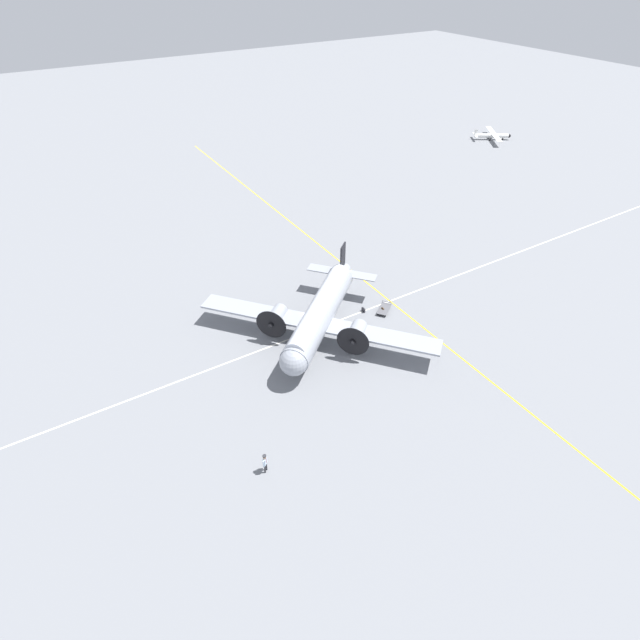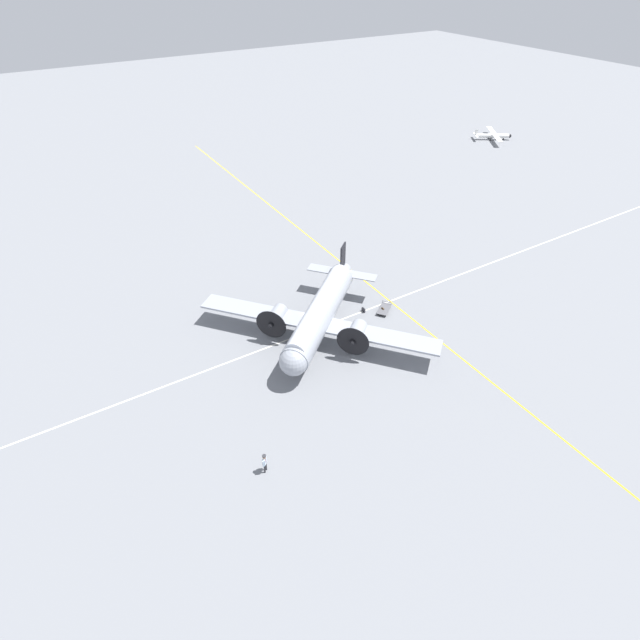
% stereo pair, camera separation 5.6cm
% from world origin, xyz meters
% --- Properties ---
extents(ground_plane, '(300.00, 300.00, 0.00)m').
position_xyz_m(ground_plane, '(0.00, 0.00, 0.00)').
color(ground_plane, slate).
extents(apron_line_eastwest, '(120.00, 0.16, 0.01)m').
position_xyz_m(apron_line_eastwest, '(0.00, -9.28, 0.00)').
color(apron_line_eastwest, gold).
rests_on(apron_line_eastwest, ground_plane).
extents(apron_line_northsouth, '(0.16, 120.00, 0.01)m').
position_xyz_m(apron_line_northsouth, '(0.83, 0.00, 0.00)').
color(apron_line_northsouth, silver).
rests_on(apron_line_northsouth, ground_plane).
extents(airliner_main, '(19.21, 17.77, 5.87)m').
position_xyz_m(airliner_main, '(-0.29, 0.34, 2.55)').
color(airliner_main, '#9399A3').
rests_on(airliner_main, ground_plane).
extents(crew_foreground, '(0.42, 0.48, 1.77)m').
position_xyz_m(crew_foreground, '(-11.49, 11.65, 1.11)').
color(crew_foreground, '#2D2D33').
rests_on(crew_foreground, ground_plane).
extents(suitcase_near_door, '(0.35, 0.12, 0.48)m').
position_xyz_m(suitcase_near_door, '(-0.24, -7.47, 0.22)').
color(suitcase_near_door, '#47331E').
rests_on(suitcase_near_door, ground_plane).
extents(suitcase_upright_spare, '(0.49, 0.16, 0.47)m').
position_xyz_m(suitcase_upright_spare, '(0.76, -5.74, 0.22)').
color(suitcase_upright_spare, '#232328').
rests_on(suitcase_upright_spare, ground_plane).
extents(baggage_cart, '(2.09, 2.31, 0.56)m').
position_xyz_m(baggage_cart, '(-0.28, -7.63, 0.28)').
color(baggage_cart, '#56565B').
rests_on(baggage_cart, ground_plane).
extents(light_aircraft_distant, '(8.49, 7.00, 1.86)m').
position_xyz_m(light_aircraft_distant, '(33.59, -59.60, 0.79)').
color(light_aircraft_distant, white).
rests_on(light_aircraft_distant, ground_plane).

